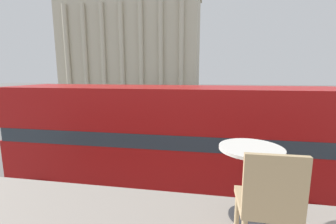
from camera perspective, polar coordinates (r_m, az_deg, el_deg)
The scene contains 10 objects.
double_decker_bus at distance 7.85m, azimuth 0.27°, elevation -7.06°, with size 11.09×2.69×4.17m.
cafe_dining_table at distance 2.36m, azimuth 20.08°, elevation -12.85°, with size 0.60×0.60×0.73m.
cafe_chair_0 at distance 1.86m, azimuth 24.07°, elevation -20.20°, with size 0.40×0.40×0.91m.
plaza_building_left at distance 51.67m, azimuth -8.71°, elevation 16.28°, with size 28.76×15.18×21.35m.
traffic_light_near at distance 15.13m, azimuth 35.67°, elevation -0.07°, with size 0.42×0.24×3.86m.
traffic_light_mid at distance 19.04m, azimuth 11.52°, elevation 2.24°, with size 0.42×0.24×3.36m.
traffic_light_far at distance 24.85m, azimuth -2.84°, elevation 3.99°, with size 0.42×0.24×3.28m.
pedestrian_blue at distance 15.94m, azimuth -1.40°, elevation -3.33°, with size 0.32×0.32×1.76m.
pedestrian_white at distance 30.66m, azimuth 19.48°, elevation 2.22°, with size 0.32×0.32×1.63m.
pedestrian_yellow at distance 16.21m, azimuth -16.25°, elevation -3.79°, with size 0.32×0.32×1.64m.
Camera 1 is at (0.90, -2.50, 4.60)m, focal length 24.00 mm.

